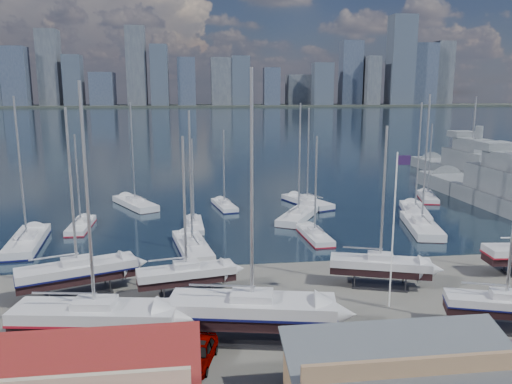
{
  "coord_description": "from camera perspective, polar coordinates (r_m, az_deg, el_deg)",
  "views": [
    {
      "loc": [
        -10.83,
        -47.35,
        16.98
      ],
      "look_at": [
        -3.69,
        8.0,
        5.8
      ],
      "focal_mm": 35.0,
      "sensor_mm": 36.0,
      "label": 1
    }
  ],
  "objects": [
    {
      "name": "sailboat_moored_0",
      "position": [
        61.88,
        -24.67,
        -5.36
      ],
      "size": [
        4.43,
        11.9,
        17.38
      ],
      "rotation": [
        0.0,
        0.0,
        1.67
      ],
      "color": "black",
      "rests_on": "water"
    },
    {
      "name": "car_a",
      "position": [
        33.43,
        -6.54,
        -17.76
      ],
      "size": [
        2.94,
        4.8,
        1.53
      ],
      "primitive_type": "imported",
      "rotation": [
        0.0,
        0.0,
        -0.27
      ],
      "color": "gray",
      "rests_on": "ground"
    },
    {
      "name": "sailboat_moored_3",
      "position": [
        55.1,
        -7.28,
        -6.38
      ],
      "size": [
        4.7,
        10.95,
        15.85
      ],
      "rotation": [
        0.0,
        0.0,
        1.74
      ],
      "color": "black",
      "rests_on": "water"
    },
    {
      "name": "sailboat_moored_7",
      "position": [
        68.26,
        4.88,
        -2.84
      ],
      "size": [
        7.95,
        10.94,
        16.36
      ],
      "rotation": [
        0.0,
        0.0,
        1.06
      ],
      "color": "black",
      "rests_on": "water"
    },
    {
      "name": "sailboat_moored_5",
      "position": [
        74.64,
        -3.63,
        -1.6
      ],
      "size": [
        3.73,
        8.42,
        12.17
      ],
      "rotation": [
        0.0,
        0.0,
        1.75
      ],
      "color": "black",
      "rests_on": "water"
    },
    {
      "name": "sailboat_moored_11",
      "position": [
        84.98,
        18.98,
        -0.61
      ],
      "size": [
        4.73,
        8.85,
        12.74
      ],
      "rotation": [
        0.0,
        0.0,
        1.28
      ],
      "color": "black",
      "rests_on": "water"
    },
    {
      "name": "sailboat_moored_9",
      "position": [
        66.01,
        18.36,
        -3.88
      ],
      "size": [
        5.85,
        12.06,
        17.55
      ],
      "rotation": [
        0.0,
        0.0,
        1.34
      ],
      "color": "black",
      "rests_on": "water"
    },
    {
      "name": "naval_ship_west",
      "position": [
        106.67,
        23.23,
        2.15
      ],
      "size": [
        6.8,
        40.31,
        17.62
      ],
      "rotation": [
        0.0,
        0.0,
        1.56
      ],
      "color": "slate",
      "rests_on": "water"
    },
    {
      "name": "sailboat_cradle_0",
      "position": [
        45.42,
        -19.74,
        -8.54
      ],
      "size": [
        10.12,
        6.01,
        15.83
      ],
      "rotation": [
        0.0,
        0.0,
        0.36
      ],
      "color": "#2D2D33",
      "rests_on": "ground"
    },
    {
      "name": "naval_ship_east",
      "position": [
        82.0,
        26.92,
        -0.68
      ],
      "size": [
        7.42,
        44.52,
        18.0
      ],
      "rotation": [
        0.0,
        0.0,
        1.58
      ],
      "color": "slate",
      "rests_on": "water"
    },
    {
      "name": "flagpole",
      "position": [
        40.34,
        15.6,
        -3.05
      ],
      "size": [
        1.11,
        0.12,
        12.54
      ],
      "color": "white",
      "rests_on": "ground"
    },
    {
      "name": "sailboat_moored_10",
      "position": [
        73.45,
        17.69,
        -2.34
      ],
      "size": [
        6.06,
        11.38,
        16.38
      ],
      "rotation": [
        0.0,
        0.0,
        1.28
      ],
      "color": "black",
      "rests_on": "water"
    },
    {
      "name": "sailboat_cradle_4",
      "position": [
        45.82,
        13.98,
        -8.12
      ],
      "size": [
        8.96,
        4.98,
        14.24
      ],
      "rotation": [
        0.0,
        0.0,
        -0.32
      ],
      "color": "#2D2D33",
      "rests_on": "ground"
    },
    {
      "name": "skyline",
      "position": [
        601.53,
        -7.26,
        13.34
      ],
      "size": [
        639.14,
        43.8,
        107.69
      ],
      "color": "#475166",
      "rests_on": "far_shore"
    },
    {
      "name": "sailboat_moored_8",
      "position": [
        76.83,
        5.86,
        -1.27
      ],
      "size": [
        6.55,
        10.63,
        15.41
      ],
      "rotation": [
        0.0,
        0.0,
        1.96
      ],
      "color": "black",
      "rests_on": "water"
    },
    {
      "name": "sailboat_moored_2",
      "position": [
        77.37,
        -13.64,
        -1.43
      ],
      "size": [
        7.84,
        10.91,
        16.29
      ],
      "rotation": [
        0.0,
        0.0,
        2.07
      ],
      "color": "black",
      "rests_on": "water"
    },
    {
      "name": "water",
      "position": [
        347.95,
        -5.62,
        8.45
      ],
      "size": [
        1400.0,
        600.0,
        0.4
      ],
      "primitive_type": "cube",
      "color": "#182638",
      "rests_on": "ground"
    },
    {
      "name": "far_shore",
      "position": [
        607.66,
        -6.42,
        9.76
      ],
      "size": [
        1400.0,
        80.0,
        2.2
      ],
      "primitive_type": "cube",
      "color": "#2D332D",
      "rests_on": "ground"
    },
    {
      "name": "ground",
      "position": [
        42.44,
        8.27,
        -12.38
      ],
      "size": [
        1400.0,
        1400.0,
        0.0
      ],
      "primitive_type": "plane",
      "color": "#605E59",
      "rests_on": "ground"
    },
    {
      "name": "sailboat_cradle_3",
      "position": [
        35.4,
        -0.46,
        -13.35
      ],
      "size": [
        12.0,
        5.53,
        18.52
      ],
      "rotation": [
        0.0,
        0.0,
        -0.2
      ],
      "color": "#2D2D33",
      "rests_on": "ground"
    },
    {
      "name": "sailboat_cradle_1",
      "position": [
        36.14,
        -17.89,
        -13.46
      ],
      "size": [
        11.38,
        4.79,
        17.69
      ],
      "rotation": [
        0.0,
        0.0,
        -0.16
      ],
      "color": "#2D2D33",
      "rests_on": "ground"
    },
    {
      "name": "sailboat_cradle_5",
      "position": [
        40.96,
        26.61,
        -11.46
      ],
      "size": [
        8.6,
        4.84,
        13.6
      ],
      "rotation": [
        0.0,
        0.0,
        -0.32
      ],
      "color": "#2D2D33",
      "rests_on": "ground"
    },
    {
      "name": "sailboat_moored_6",
      "position": [
        59.54,
        6.71,
        -5.01
      ],
      "size": [
        2.86,
        8.6,
        12.67
      ],
      "rotation": [
        0.0,
        0.0,
        1.63
      ],
      "color": "black",
      "rests_on": "water"
    },
    {
      "name": "sailboat_moored_4",
      "position": [
        64.11,
        -7.12,
        -3.82
      ],
      "size": [
        2.51,
        7.96,
        11.91
      ],
      "rotation": [
        0.0,
        0.0,
        1.61
      ],
      "color": "black",
      "rests_on": "water"
    },
    {
      "name": "car_b",
      "position": [
        32.07,
        8.46,
        -19.41
      ],
      "size": [
        3.99,
        1.5,
        1.3
      ],
      "primitive_type": "imported",
      "rotation": [
        0.0,
        0.0,
        1.6
      ],
      "color": "gray",
      "rests_on": "ground"
    },
    {
      "name": "car_c",
      "position": [
        34.12,
        17.26,
        -17.7
      ],
      "size": [
        2.57,
        5.21,
        1.42
      ],
      "primitive_type": "imported",
      "rotation": [
        0.0,
        0.0,
        0.04
      ],
      "color": "gray",
      "rests_on": "ground"
    },
    {
      "name": "sailboat_moored_1",
      "position": [
        67.06,
        -19.38,
        -3.73
      ],
      "size": [
        2.35,
        8.37,
        12.5
      ],
      "rotation": [
        0.0,
        0.0,
        1.57
      ],
      "color": "black",
      "rests_on": "water"
    },
    {
      "name": "sailboat_cradle_2",
      "position": [
        43.02,
        -7.95,
        -9.23
      ],
      "size": [
        8.47,
        3.79,
        13.56
      ],
      "rotation": [
        0.0,
        0.0,
        0.19
      ],
      "color": "#2D2D33",
      "rests_on": "ground"
    }
  ]
}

